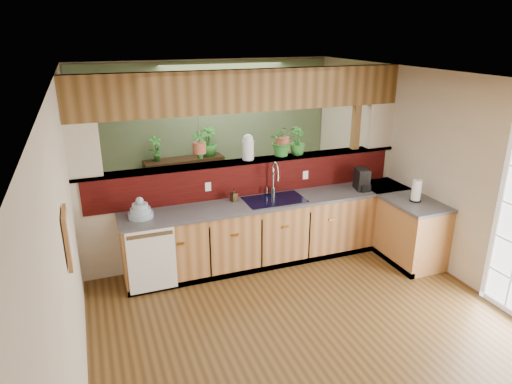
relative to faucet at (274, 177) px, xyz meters
name	(u,v)px	position (x,y,z in m)	size (l,w,h in m)	color
ground	(286,298)	(-0.31, -1.13, -1.16)	(4.60, 7.00, 0.01)	#4D3417
ceiling	(291,79)	(-0.31, -1.13, 1.44)	(4.60, 7.00, 0.01)	brown
wall_back	(207,134)	(-0.31, 2.37, 0.14)	(4.60, 0.02, 2.60)	beige
wall_left	(69,228)	(-2.61, -1.13, 0.14)	(0.02, 7.00, 2.60)	beige
wall_right	(450,176)	(1.99, -1.13, 0.14)	(0.02, 7.00, 2.60)	beige
pass_through_partition	(250,173)	(-0.28, 0.22, 0.03)	(4.60, 0.21, 2.60)	beige
pass_through_ledge	(248,161)	(-0.31, 0.22, 0.21)	(4.60, 0.21, 0.04)	brown
header_beam	(247,91)	(-0.31, 0.22, 1.16)	(4.60, 0.15, 0.55)	brown
sage_backwall	(208,134)	(-0.31, 2.35, 0.14)	(4.55, 0.02, 2.55)	#5C724D
countertop	(315,227)	(0.53, -0.26, -0.72)	(4.14, 1.52, 0.90)	#9B6535
dishwasher	(152,261)	(-1.79, -0.47, -0.71)	(0.58, 0.03, 0.82)	white
navy_sink	(274,205)	(-0.06, -0.15, -0.34)	(0.82, 0.50, 0.18)	black
framed_print	(68,237)	(-2.58, -1.93, 0.39)	(0.04, 0.35, 0.45)	#9B6535
faucet	(274,177)	(0.00, 0.00, 0.00)	(0.21, 0.22, 0.49)	#B7B7B2
dish_stack	(140,211)	(-1.84, -0.14, -0.18)	(0.31, 0.31, 0.27)	#93A6BE
soap_dispenser	(234,195)	(-0.59, -0.01, -0.18)	(0.08, 0.08, 0.17)	#3B2715
coffee_maker	(362,180)	(1.28, -0.22, -0.12)	(0.17, 0.28, 0.31)	black
paper_towel	(416,191)	(1.70, -0.88, -0.12)	(0.15, 0.15, 0.32)	black
glass_jar	(248,147)	(-0.30, 0.22, 0.41)	(0.16, 0.16, 0.36)	silver
ledge_plant_right	(298,141)	(0.45, 0.22, 0.43)	(0.22, 0.22, 0.40)	#276A26
hanging_plant_a	(199,136)	(-0.98, 0.22, 0.61)	(0.20, 0.17, 0.51)	brown
hanging_plant_b	(283,127)	(0.22, 0.22, 0.64)	(0.47, 0.43, 0.56)	brown
shelving_console	(185,184)	(-0.81, 2.12, -0.66)	(1.39, 0.37, 0.92)	black
shelf_plant_a	(156,148)	(-1.27, 2.12, 0.02)	(0.23, 0.16, 0.44)	#276A26
shelf_plant_b	(209,142)	(-0.35, 2.12, 0.06)	(0.29, 0.29, 0.52)	#276A26
floor_plant	(279,199)	(0.57, 1.10, -0.79)	(0.68, 0.59, 0.76)	#276A26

